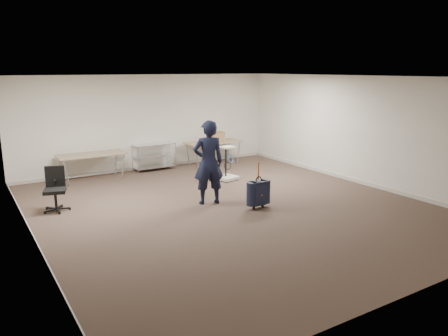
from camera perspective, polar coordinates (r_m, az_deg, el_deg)
ground at (r=9.63m, az=0.76°, el=-5.08°), size 9.00×9.00×0.00m
room_shell at (r=10.76m, az=-3.19°, el=-2.89°), size 8.00×9.00×9.00m
folding_table_left at (r=12.28m, az=-16.89°, el=1.55°), size 1.80×0.75×0.73m
folding_table_right at (r=13.72m, az=-1.40°, el=3.25°), size 1.80×0.75×0.73m
wire_shelf at (r=13.15m, az=-9.11°, el=1.62°), size 1.22×0.47×0.80m
person at (r=9.65m, az=-2.05°, el=0.73°), size 0.78×0.61×1.88m
suitcase at (r=9.45m, az=4.52°, el=-3.27°), size 0.38×0.22×1.02m
office_chair at (r=9.99m, az=-21.12°, el=-3.61°), size 0.57×0.57×0.94m
equipment_cart at (r=11.87m, az=0.41°, el=-0.41°), size 0.60×0.60×0.93m
cardboard_box at (r=13.68m, az=-0.92°, el=4.09°), size 0.42×0.32×0.30m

